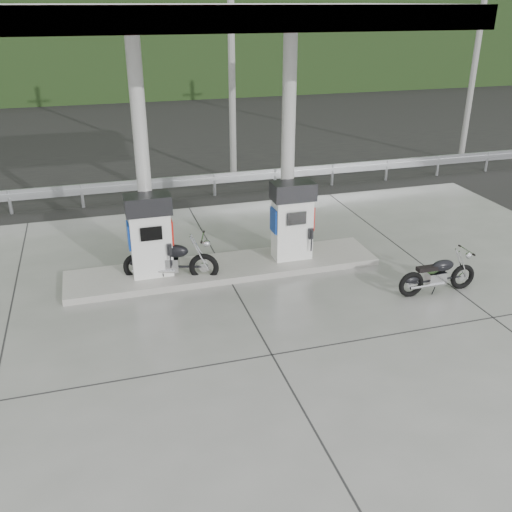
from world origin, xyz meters
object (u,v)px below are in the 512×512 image
object	(u,v)px
motorcycle_left	(171,261)
gas_pump_right	(292,221)
gas_pump_left	(150,236)
motorcycle_right	(438,275)

from	to	relation	value
motorcycle_left	gas_pump_right	bearing A→B (deg)	19.23
gas_pump_left	gas_pump_right	distance (m)	3.20
gas_pump_right	motorcycle_left	world-z (taller)	gas_pump_right
gas_pump_left	motorcycle_right	bearing A→B (deg)	-21.84
motorcycle_left	motorcycle_right	distance (m)	5.65
gas_pump_left	motorcycle_left	bearing A→B (deg)	-20.64
motorcycle_left	gas_pump_left	bearing A→B (deg)	175.73
gas_pump_left	gas_pump_right	xyz separation A→B (m)	(3.20, 0.00, 0.00)
gas_pump_left	motorcycle_left	world-z (taller)	gas_pump_left
gas_pump_left	gas_pump_right	size ratio (longest dim) A/B	1.00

